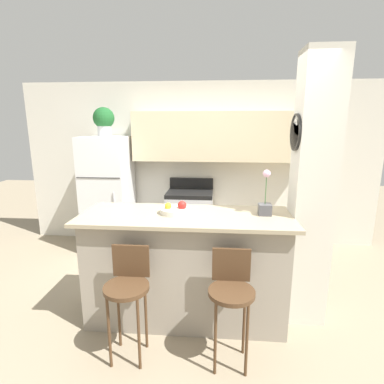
# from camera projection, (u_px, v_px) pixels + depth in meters

# --- Properties ---
(ground_plane) EXTENTS (14.00, 14.00, 0.00)m
(ground_plane) POSITION_uv_depth(u_px,v_px,m) (186.00, 316.00, 3.07)
(ground_plane) COLOR gray
(wall_back) EXTENTS (5.60, 0.38, 2.55)m
(wall_back) POSITION_uv_depth(u_px,v_px,m) (207.00, 153.00, 4.67)
(wall_back) COLOR silver
(wall_back) RESTS_ON ground_plane
(pillar_right) EXTENTS (0.38, 0.33, 2.55)m
(pillar_right) POSITION_uv_depth(u_px,v_px,m) (312.00, 194.00, 2.79)
(pillar_right) COLOR silver
(pillar_right) RESTS_ON ground_plane
(counter_bar) EXTENTS (2.01, 0.75, 1.08)m
(counter_bar) POSITION_uv_depth(u_px,v_px,m) (186.00, 267.00, 2.94)
(counter_bar) COLOR gray
(counter_bar) RESTS_ON ground_plane
(refrigerator) EXTENTS (0.66, 0.74, 1.74)m
(refrigerator) POSITION_uv_depth(u_px,v_px,m) (109.00, 194.00, 4.60)
(refrigerator) COLOR white
(refrigerator) RESTS_ON ground_plane
(stove_range) EXTENTS (0.70, 0.59, 1.07)m
(stove_range) POSITION_uv_depth(u_px,v_px,m) (190.00, 219.00, 4.66)
(stove_range) COLOR silver
(stove_range) RESTS_ON ground_plane
(bar_stool_left) EXTENTS (0.37, 0.37, 0.94)m
(bar_stool_left) POSITION_uv_depth(u_px,v_px,m) (128.00, 287.00, 2.43)
(bar_stool_left) COLOR #4C331E
(bar_stool_left) RESTS_ON ground_plane
(bar_stool_right) EXTENTS (0.37, 0.37, 0.94)m
(bar_stool_right) POSITION_uv_depth(u_px,v_px,m) (231.00, 292.00, 2.36)
(bar_stool_right) COLOR #4C331E
(bar_stool_right) RESTS_ON ground_plane
(potted_plant_on_fridge) EXTENTS (0.31, 0.31, 0.42)m
(potted_plant_on_fridge) POSITION_uv_depth(u_px,v_px,m) (104.00, 120.00, 4.35)
(potted_plant_on_fridge) COLOR silver
(potted_plant_on_fridge) RESTS_ON refrigerator
(orchid_vase) EXTENTS (0.12, 0.12, 0.43)m
(orchid_vase) POSITION_uv_depth(u_px,v_px,m) (265.00, 202.00, 2.79)
(orchid_vase) COLOR #4C4C51
(orchid_vase) RESTS_ON counter_bar
(fruit_bowl) EXTENTS (0.30, 0.30, 0.12)m
(fruit_bowl) POSITION_uv_depth(u_px,v_px,m) (176.00, 210.00, 2.86)
(fruit_bowl) COLOR silver
(fruit_bowl) RESTS_ON counter_bar
(trash_bin) EXTENTS (0.28, 0.28, 0.38)m
(trash_bin) POSITION_uv_depth(u_px,v_px,m) (141.00, 243.00, 4.45)
(trash_bin) COLOR black
(trash_bin) RESTS_ON ground_plane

